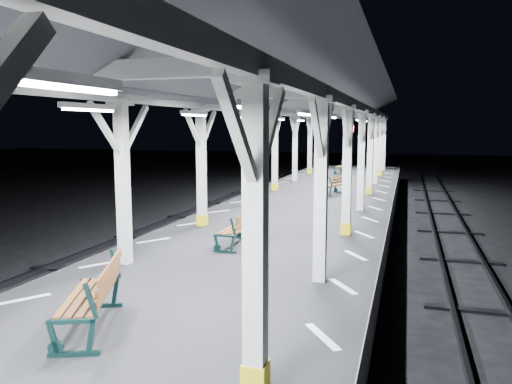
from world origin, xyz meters
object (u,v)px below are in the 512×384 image
at_px(bench_far, 335,184).
at_px(bench_extra, 343,166).
at_px(bench_near, 96,294).
at_px(bench_mid, 239,228).

distance_m(bench_far, bench_extra, 9.48).
relative_size(bench_near, bench_mid, 1.24).
bearing_deg(bench_near, bench_extra, 66.32).
xyz_separation_m(bench_mid, bench_far, (0.94, 9.38, 0.02)).
bearing_deg(bench_far, bench_mid, -81.30).
relative_size(bench_far, bench_extra, 1.01).
relative_size(bench_near, bench_extra, 1.13).
distance_m(bench_mid, bench_extra, 18.82).
distance_m(bench_near, bench_far, 14.59).
bearing_deg(bench_extra, bench_mid, -83.90).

